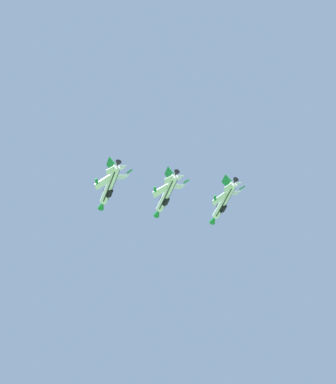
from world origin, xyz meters
name	(u,v)px	position (x,y,z in m)	size (l,w,h in m)	color
fighter_jet_lead	(110,185)	(-49.38, 107.04, 120.22)	(10.87, 14.01, 6.30)	silver
fighter_jet_left_wing	(167,194)	(-38.31, 116.44, 123.54)	(11.03, 14.01, 5.73)	silver
fighter_jet_right_wing	(224,201)	(-25.61, 123.03, 123.99)	(10.86, 14.01, 6.34)	silver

